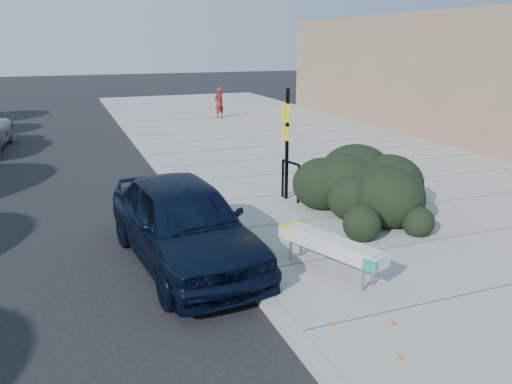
# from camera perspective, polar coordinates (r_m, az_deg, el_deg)

# --- Properties ---
(ground) EXTENTS (120.00, 120.00, 0.00)m
(ground) POSITION_cam_1_polar(r_m,az_deg,el_deg) (8.81, -1.20, -10.05)
(ground) COLOR black
(ground) RESTS_ON ground
(sidewalk_near) EXTENTS (11.20, 50.00, 0.15)m
(sidewalk_near) POSITION_cam_1_polar(r_m,az_deg,el_deg) (15.41, 12.13, 1.73)
(sidewalk_near) COLOR gray
(sidewalk_near) RESTS_ON ground
(curb_near) EXTENTS (0.22, 50.00, 0.17)m
(curb_near) POSITION_cam_1_polar(r_m,az_deg,el_deg) (13.27, -8.61, -0.47)
(curb_near) COLOR #9E9E99
(curb_near) RESTS_ON ground
(bench) EXTENTS (1.15, 2.12, 0.63)m
(bench) POSITION_cam_1_polar(r_m,az_deg,el_deg) (8.65, 8.49, -6.04)
(bench) COLOR gray
(bench) RESTS_ON sidewalk_near
(bike_rack) EXTENTS (0.22, 0.67, 1.00)m
(bike_rack) POSITION_cam_1_polar(r_m,az_deg,el_deg) (12.48, 3.97, 1.75)
(bike_rack) COLOR black
(bike_rack) RESTS_ON sidewalk_near
(sign_post) EXTENTS (0.14, 0.31, 2.76)m
(sign_post) POSITION_cam_1_polar(r_m,az_deg,el_deg) (12.34, 3.52, 6.17)
(sign_post) COLOR black
(sign_post) RESTS_ON sidewalk_near
(hedge) EXTENTS (3.62, 4.91, 1.66)m
(hedge) POSITION_cam_1_polar(r_m,az_deg,el_deg) (12.16, 11.32, 2.17)
(hedge) COLOR black
(hedge) RESTS_ON sidewalk_near
(sedan_navy) EXTENTS (2.41, 4.90, 1.61)m
(sedan_navy) POSITION_cam_1_polar(r_m,az_deg,el_deg) (9.30, -8.29, -3.36)
(sedan_navy) COLOR black
(sedan_navy) RESTS_ON ground
(pedestrian) EXTENTS (0.68, 0.58, 1.58)m
(pedestrian) POSITION_cam_1_polar(r_m,az_deg,el_deg) (26.42, -4.24, 10.14)
(pedestrian) COLOR maroon
(pedestrian) RESTS_ON sidewalk_near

